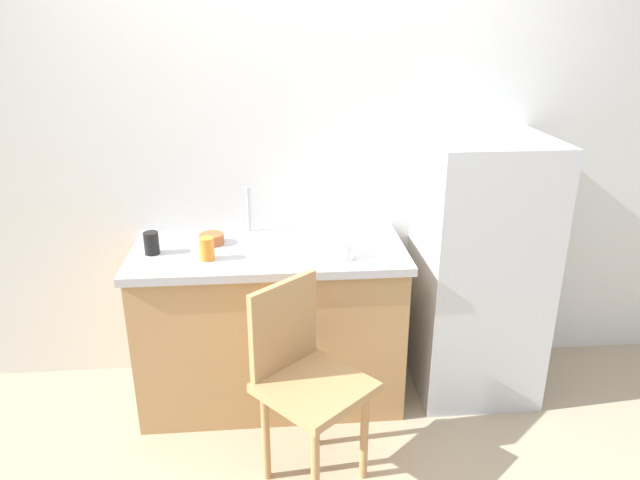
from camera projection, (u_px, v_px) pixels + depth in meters
name	position (u px, v px, depth m)	size (l,w,h in m)	color
ground_plane	(323.00, 476.00, 2.60)	(8.00, 8.00, 0.00)	tan
back_wall	(306.00, 138.00, 3.06)	(4.80, 0.10, 2.63)	silver
cabinet_base	(271.00, 326.00, 3.04)	(1.30, 0.60, 0.80)	tan
countertop	(269.00, 251.00, 2.89)	(1.34, 0.64, 0.04)	#B7B7BC
faucet	(248.00, 209.00, 3.06)	(0.02, 0.02, 0.24)	#B7B7BC
refrigerator	(478.00, 269.00, 3.03)	(0.60, 0.59, 1.37)	silver
chair	(305.00, 375.00, 2.46)	(0.56, 0.56, 0.89)	tan
terracotta_bowl	(212.00, 239.00, 2.92)	(0.12, 0.12, 0.05)	#B25B33
cup_orange	(207.00, 249.00, 2.72)	(0.07, 0.07, 0.11)	orange
cup_black	(152.00, 243.00, 2.79)	(0.07, 0.07, 0.11)	black
cup_white	(346.00, 251.00, 2.74)	(0.08, 0.08, 0.08)	white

